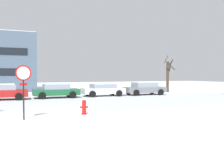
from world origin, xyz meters
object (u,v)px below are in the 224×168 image
object	(u,v)px
parked_car_white	(103,89)
parked_car_gray	(145,88)
fire_hydrant	(84,107)
parked_car_red	(1,92)
stop_sign	(23,81)
parked_car_green	(56,90)

from	to	relation	value
parked_car_white	parked_car_gray	distance (m)	4.81
fire_hydrant	parked_car_red	world-z (taller)	parked_car_red
stop_sign	parked_car_gray	xyz separation A→B (m)	(13.54, 11.46, -1.14)
parked_car_white	parked_car_red	bearing A→B (deg)	-178.23
parked_car_red	parked_car_gray	distance (m)	14.41
parked_car_white	parked_car_gray	bearing A→B (deg)	-2.04
fire_hydrant	parked_car_green	distance (m)	11.11
parked_car_red	parked_car_white	distance (m)	9.61
fire_hydrant	parked_car_white	xyz separation A→B (m)	(5.52, 11.19, 0.25)
parked_car_white	parked_car_green	bearing A→B (deg)	-178.67
stop_sign	parked_car_red	bearing A→B (deg)	94.37
parked_car_green	parked_car_red	bearing A→B (deg)	-177.80
parked_car_gray	stop_sign	bearing A→B (deg)	-139.75
parked_car_red	parked_car_green	world-z (taller)	parked_car_red
fire_hydrant	parked_car_gray	world-z (taller)	parked_car_gray
stop_sign	parked_car_green	xyz separation A→B (m)	(3.94, 11.52, -1.16)
stop_sign	parked_car_gray	size ratio (longest dim) A/B	0.58
parked_car_red	parked_car_gray	xyz separation A→B (m)	(14.41, 0.13, 0.01)
fire_hydrant	parked_car_green	world-z (taller)	parked_car_green
stop_sign	parked_car_white	distance (m)	14.60
parked_car_red	parked_car_green	bearing A→B (deg)	2.20
parked_car_green	parked_car_white	world-z (taller)	parked_car_green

